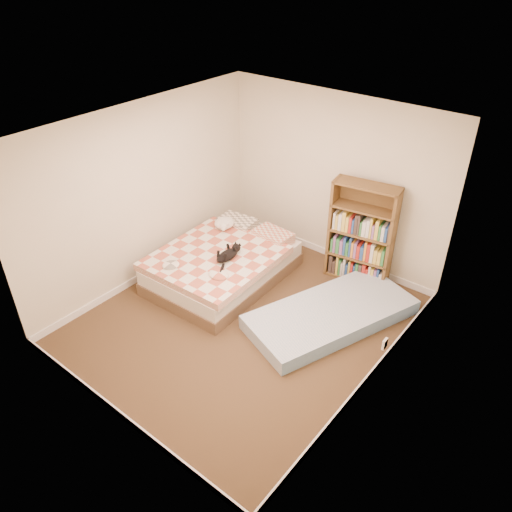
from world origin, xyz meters
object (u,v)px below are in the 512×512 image
Objects in this scene: black_cat at (229,254)px; white_dog at (224,223)px; bed at (225,263)px; floor_mattress at (331,314)px; bookshelf at (361,245)px.

white_dog reaches higher than black_cat.
floor_mattress is (1.70, 0.14, -0.15)m from bed.
bed is 6.08× the size of white_dog.
white_dog is (-0.61, 0.59, 0.01)m from black_cat.
bed is 1.71m from floor_mattress.
bookshelf is at bearing 37.04° from bed.
black_cat reaches higher than bed.
black_cat is (-1.49, -0.27, 0.45)m from floor_mattress.
black_cat is (0.21, -0.13, 0.30)m from bed.
floor_mattress is (0.22, -1.07, -0.45)m from bookshelf.
bed is at bearing -155.29° from floor_mattress.
bookshelf is 1.85m from black_cat.
floor_mattress is at bearing -87.76° from bookshelf.
bookshelf reaches higher than white_dog.
bookshelf reaches higher than floor_mattress.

